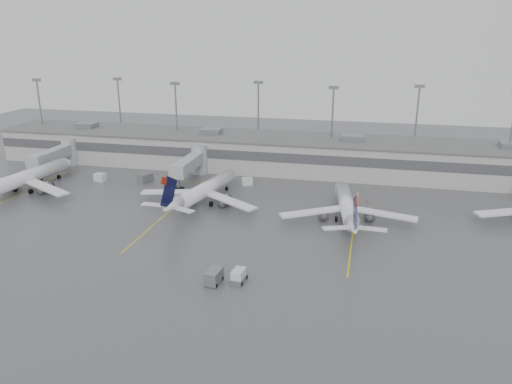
% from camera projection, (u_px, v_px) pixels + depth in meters
% --- Properties ---
extents(ground, '(260.00, 260.00, 0.00)m').
position_uv_depth(ground, '(221.00, 277.00, 70.61)').
color(ground, '#525254').
rests_on(ground, ground).
extents(terminal, '(152.00, 17.00, 9.45)m').
position_uv_depth(terminal, '(289.00, 153.00, 122.91)').
color(terminal, '#AAA9A4').
rests_on(terminal, ground).
extents(light_masts, '(142.40, 8.00, 20.60)m').
position_uv_depth(light_masts, '(294.00, 118.00, 125.79)').
color(light_masts, gray).
rests_on(light_masts, ground).
extents(jet_bridge_left, '(4.00, 17.20, 7.00)m').
position_uv_depth(jet_bridge_left, '(60.00, 154.00, 123.67)').
color(jet_bridge_left, '#96989B').
rests_on(jet_bridge_left, ground).
extents(jet_bridge_right, '(4.00, 17.20, 7.00)m').
position_uv_depth(jet_bridge_right, '(194.00, 162.00, 116.10)').
color(jet_bridge_right, '#96989B').
rests_on(jet_bridge_right, ground).
extents(stand_markings, '(105.25, 40.00, 0.01)m').
position_uv_depth(stand_markings, '(258.00, 218.00, 92.80)').
color(stand_markings, yellow).
rests_on(stand_markings, ground).
extents(jet_far_left, '(27.37, 30.83, 9.99)m').
position_uv_depth(jet_far_left, '(23.00, 178.00, 106.26)').
color(jet_far_left, white).
rests_on(jet_far_left, ground).
extents(jet_mid_left, '(25.25, 28.58, 9.34)m').
position_uv_depth(jet_mid_left, '(203.00, 190.00, 98.95)').
color(jet_mid_left, white).
rests_on(jet_mid_left, ground).
extents(jet_mid_right, '(24.45, 27.61, 8.97)m').
position_uv_depth(jet_mid_right, '(347.00, 206.00, 90.41)').
color(jet_mid_right, white).
rests_on(jet_mid_right, ground).
extents(baggage_tug, '(2.07, 2.97, 1.82)m').
position_uv_depth(baggage_tug, '(239.00, 277.00, 69.21)').
color(baggage_tug, silver).
rests_on(baggage_tug, ground).
extents(baggage_cart, '(2.02, 3.20, 1.96)m').
position_uv_depth(baggage_cart, '(214.00, 276.00, 68.69)').
color(baggage_cart, slate).
rests_on(baggage_cart, ground).
extents(gse_uld_a, '(2.80, 2.13, 1.79)m').
position_uv_depth(gse_uld_a, '(100.00, 177.00, 114.67)').
color(gse_uld_a, silver).
rests_on(gse_uld_a, ground).
extents(gse_uld_b, '(2.76, 2.38, 1.65)m').
position_uv_depth(gse_uld_b, '(247.00, 181.00, 111.93)').
color(gse_uld_b, silver).
rests_on(gse_uld_b, ground).
extents(gse_uld_c, '(2.47, 1.87, 1.59)m').
position_uv_depth(gse_uld_c, '(341.00, 189.00, 106.81)').
color(gse_uld_c, silver).
rests_on(gse_uld_c, ground).
extents(gse_loader, '(3.07, 3.76, 2.03)m').
position_uv_depth(gse_loader, '(145.00, 178.00, 113.76)').
color(gse_loader, slate).
rests_on(gse_loader, ground).
extents(cone_a, '(0.41, 0.41, 0.66)m').
position_uv_depth(cone_a, '(50.00, 185.00, 110.69)').
color(cone_a, '#DD3F04').
rests_on(cone_a, ground).
extents(cone_b, '(0.47, 0.47, 0.75)m').
position_uv_depth(cone_b, '(168.00, 195.00, 104.14)').
color(cone_b, '#DD3F04').
rests_on(cone_b, ground).
extents(cone_c, '(0.40, 0.40, 0.63)m').
position_uv_depth(cone_c, '(367.00, 201.00, 100.99)').
color(cone_c, '#DD3F04').
rests_on(cone_c, ground).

